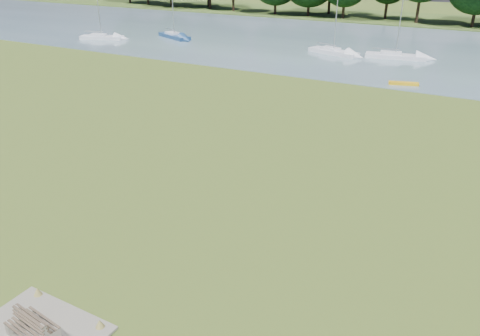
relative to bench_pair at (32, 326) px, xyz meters
The scene contains 10 objects.
ground 14.01m from the bench_pair, 90.00° to the left, with size 220.00×220.00×0.00m, color olive.
river 56.00m from the bench_pair, 90.00° to the left, with size 220.00×40.00×0.10m, color slate.
far_bank 86.00m from the bench_pair, 90.00° to the left, with size 220.00×20.00×0.40m, color #4C6626.
concrete_pad 0.41m from the bench_pair, 90.38° to the right, with size 4.20×3.20×0.10m, color gray.
bench_pair is the anchor object (origin of this frame).
kayak 38.21m from the bench_pair, 84.02° to the left, with size 2.68×0.62×0.27m, color #ECAC11.
sailboat_0 49.76m from the bench_pair, 89.30° to the left, with size 6.95×3.00×7.98m.
sailboat_2 49.23m from the bench_pair, 97.61° to the left, with size 6.65×3.78×6.88m.
sailboat_4 57.38m from the bench_pair, 121.74° to the left, with size 6.48×4.25×8.23m.
sailboat_5 57.72m from the bench_pair, 131.92° to the left, with size 6.23×3.69×7.72m.
Camera 1 is at (11.32, -20.76, 11.33)m, focal length 35.00 mm.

